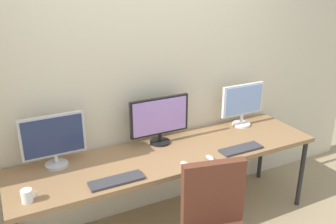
# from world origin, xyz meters

# --- Properties ---
(wall_back) EXTENTS (5.04, 0.10, 2.60)m
(wall_back) POSITION_xyz_m (0.00, 1.02, 1.30)
(wall_back) COLOR beige
(wall_back) RESTS_ON ground_plane
(desk) EXTENTS (2.64, 0.68, 0.74)m
(desk) POSITION_xyz_m (0.00, 0.60, 0.69)
(desk) COLOR #936D47
(desk) RESTS_ON ground_plane
(monitor_left) EXTENTS (0.49, 0.18, 0.42)m
(monitor_left) POSITION_xyz_m (-0.90, 0.81, 0.97)
(monitor_left) COLOR silver
(monitor_left) RESTS_ON desk
(monitor_center) EXTENTS (0.55, 0.18, 0.42)m
(monitor_center) POSITION_xyz_m (0.00, 0.81, 0.97)
(monitor_center) COLOR black
(monitor_center) RESTS_ON desk
(monitor_right) EXTENTS (0.47, 0.18, 0.42)m
(monitor_right) POSITION_xyz_m (0.90, 0.81, 0.97)
(monitor_right) COLOR silver
(monitor_right) RESTS_ON desk
(keyboard_left) EXTENTS (0.40, 0.13, 0.02)m
(keyboard_left) POSITION_xyz_m (-0.56, 0.37, 0.75)
(keyboard_left) COLOR #38383D
(keyboard_left) RESTS_ON desk
(keyboard_right) EXTENTS (0.38, 0.13, 0.02)m
(keyboard_right) POSITION_xyz_m (0.56, 0.37, 0.75)
(keyboard_right) COLOR #38383D
(keyboard_right) RESTS_ON desk
(mouse_left_side) EXTENTS (0.06, 0.10, 0.03)m
(mouse_left_side) POSITION_xyz_m (-0.01, 0.35, 0.76)
(mouse_left_side) COLOR silver
(mouse_left_side) RESTS_ON desk
(mouse_right_side) EXTENTS (0.06, 0.10, 0.03)m
(mouse_right_side) POSITION_xyz_m (0.23, 0.35, 0.76)
(mouse_right_side) COLOR silver
(mouse_right_side) RESTS_ON desk
(coffee_mug) EXTENTS (0.11, 0.08, 0.09)m
(coffee_mug) POSITION_xyz_m (-1.16, 0.40, 0.79)
(coffee_mug) COLOR white
(coffee_mug) RESTS_ON desk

